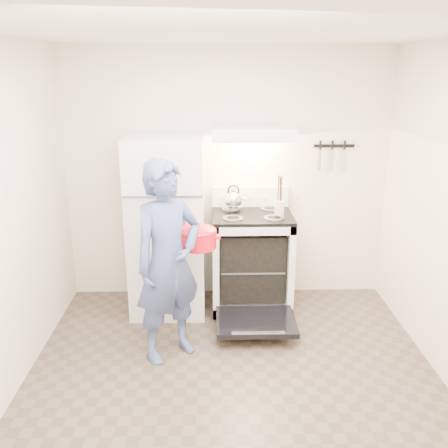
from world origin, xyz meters
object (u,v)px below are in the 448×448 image
at_px(stove_body, 251,262).
at_px(dutch_oven, 198,239).
at_px(refrigerator, 167,225).
at_px(tea_kettle, 233,199).
at_px(person, 168,262).

height_order(stove_body, dutch_oven, dutch_oven).
relative_size(refrigerator, stove_body, 1.85).
distance_m(refrigerator, tea_kettle, 0.68).
bearing_deg(stove_body, dutch_oven, -128.08).
relative_size(refrigerator, tea_kettle, 6.49).
xyz_separation_m(refrigerator, tea_kettle, (0.63, 0.10, 0.23)).
height_order(stove_body, tea_kettle, tea_kettle).
xyz_separation_m(refrigerator, person, (0.08, -0.87, -0.03)).
bearing_deg(refrigerator, person, -84.76).
bearing_deg(person, dutch_oven, 10.12).
bearing_deg(dutch_oven, stove_body, 51.92).
bearing_deg(dutch_oven, refrigerator, 116.32).
xyz_separation_m(tea_kettle, dutch_oven, (-0.33, -0.72, -0.16)).
bearing_deg(dutch_oven, person, -131.95).
height_order(stove_body, person, person).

